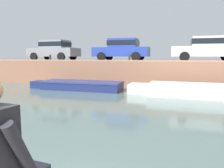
% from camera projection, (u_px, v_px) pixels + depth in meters
% --- Properties ---
extents(ground_plane, '(400.00, 400.00, 0.00)m').
position_uv_depth(ground_plane, '(134.00, 112.00, 7.87)').
color(ground_plane, '#4C605B').
extents(far_quay_wall, '(60.00, 6.00, 1.67)m').
position_uv_depth(far_quay_wall, '(158.00, 72.00, 16.29)').
color(far_quay_wall, brown).
rests_on(far_quay_wall, ground).
extents(far_wall_coping, '(60.00, 0.24, 0.08)m').
position_uv_depth(far_wall_coping, '(154.00, 61.00, 13.44)').
color(far_wall_coping, '#9F6C52').
rests_on(far_wall_coping, far_quay_wall).
extents(boat_moored_west_navy, '(5.78, 1.64, 0.52)m').
position_uv_depth(boat_moored_west_navy, '(78.00, 85.00, 13.12)').
color(boat_moored_west_navy, navy).
rests_on(boat_moored_west_navy, ground).
extents(boat_moored_central_white, '(6.78, 2.25, 0.58)m').
position_uv_depth(boat_moored_central_white, '(200.00, 90.00, 10.94)').
color(boat_moored_central_white, white).
rests_on(boat_moored_central_white, ground).
extents(car_leftmost_grey, '(3.98, 2.02, 1.54)m').
position_uv_depth(car_leftmost_grey, '(54.00, 49.00, 17.02)').
color(car_leftmost_grey, slate).
rests_on(car_leftmost_grey, far_quay_wall).
extents(car_left_inner_blue, '(3.90, 1.90, 1.54)m').
position_uv_depth(car_left_inner_blue, '(122.00, 49.00, 15.43)').
color(car_left_inner_blue, '#233893').
rests_on(car_left_inner_blue, far_quay_wall).
extents(car_centre_silver, '(4.25, 1.95, 1.54)m').
position_uv_depth(car_centre_silver, '(207.00, 48.00, 13.81)').
color(car_centre_silver, '#B7BABC').
rests_on(car_centre_silver, far_quay_wall).
extents(mooring_bollard_west, '(0.15, 0.15, 0.45)m').
position_uv_depth(mooring_bollard_west, '(50.00, 57.00, 15.70)').
color(mooring_bollard_west, '#2D2B28').
rests_on(mooring_bollard_west, far_quay_wall).
extents(mooring_bollard_mid, '(0.15, 0.15, 0.45)m').
position_uv_depth(mooring_bollard_mid, '(129.00, 58.00, 14.00)').
color(mooring_bollard_mid, '#2D2B28').
rests_on(mooring_bollard_mid, far_quay_wall).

